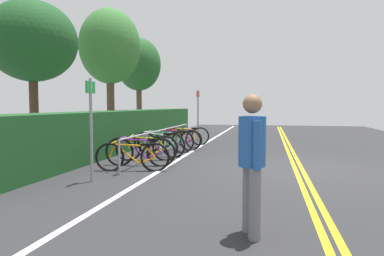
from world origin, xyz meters
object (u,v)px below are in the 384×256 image
at_px(bicycle_7, 187,136).
at_px(tree_extra, 139,65).
at_px(sign_post_far, 198,110).
at_px(sign_post_near, 91,119).
at_px(tree_mid, 32,42).
at_px(tree_far_right, 110,47).
at_px(bicycle_1, 140,152).
at_px(bicycle_3, 159,144).
at_px(bicycle_4, 166,142).
at_px(bicycle_6, 181,139).
at_px(bicycle_5, 175,140).
at_px(pedestrian, 252,155).
at_px(bike_rack, 162,135).
at_px(bicycle_2, 147,148).
at_px(bicycle_0, 133,157).

height_order(bicycle_7, tree_extra, tree_extra).
bearing_deg(sign_post_far, sign_post_near, 176.27).
bearing_deg(tree_mid, tree_far_right, -11.64).
height_order(bicycle_1, tree_far_right, tree_far_right).
bearing_deg(tree_far_right, sign_post_near, -157.91).
distance_m(bicycle_3, bicycle_4, 0.80).
relative_size(bicycle_6, tree_mid, 0.35).
xyz_separation_m(tree_mid, tree_extra, (7.80, -0.42, 0.16)).
height_order(bicycle_7, tree_far_right, tree_far_right).
xyz_separation_m(bicycle_5, tree_extra, (5.64, 3.43, 3.25)).
distance_m(bicycle_4, pedestrian, 7.47).
height_order(bike_rack, bicycle_7, bike_rack).
relative_size(bicycle_2, tree_extra, 0.35).
xyz_separation_m(bike_rack, bicycle_1, (-2.02, -0.03, -0.25)).
height_order(bicycle_5, tree_extra, tree_extra).
distance_m(bicycle_0, bicycle_7, 5.53).
height_order(pedestrian, sign_post_far, sign_post_far).
bearing_deg(bike_rack, bicycle_4, 2.14).
relative_size(bicycle_1, bicycle_3, 1.07).
bearing_deg(bicycle_6, sign_post_far, -4.47).
xyz_separation_m(bicycle_1, bicycle_5, (3.16, -0.08, -0.01)).
xyz_separation_m(bicycle_3, sign_post_near, (-3.67, 0.26, 0.89)).
height_order(bike_rack, pedestrian, pedestrian).
bearing_deg(bicycle_5, bicycle_6, 0.46).
height_order(tree_far_right, tree_extra, tree_far_right).
xyz_separation_m(tree_mid, tree_far_right, (3.71, -0.76, 0.41)).
bearing_deg(bicycle_7, tree_mid, 134.57).
distance_m(bicycle_4, bicycle_6, 1.56).
relative_size(bicycle_5, sign_post_far, 0.80).
bearing_deg(bicycle_4, bike_rack, -177.86).
height_order(bike_rack, bicycle_1, bike_rack).
bearing_deg(bicycle_5, bicycle_0, 179.86).
bearing_deg(pedestrian, bicycle_0, 39.11).
xyz_separation_m(bicycle_7, tree_extra, (3.99, 3.45, 3.25)).
relative_size(bicycle_0, bicycle_6, 1.06).
distance_m(bike_rack, bicycle_7, 2.82).
xyz_separation_m(bicycle_6, tree_mid, (-3.02, 3.85, 3.12)).
height_order(pedestrian, sign_post_near, sign_post_near).
distance_m(bicycle_3, sign_post_near, 3.79).
bearing_deg(tree_far_right, tree_mid, 168.36).
xyz_separation_m(bicycle_5, tree_far_right, (1.55, 3.09, 3.49)).
relative_size(bike_rack, bicycle_6, 3.99).
height_order(bicycle_2, bicycle_7, bicycle_2).
bearing_deg(pedestrian, bike_rack, 25.59).
height_order(bike_rack, tree_far_right, tree_far_right).
bearing_deg(bicycle_7, bicycle_5, 179.46).
xyz_separation_m(bicycle_0, sign_post_near, (-1.28, 0.36, 0.93)).
distance_m(bicycle_7, pedestrian, 9.61).
height_order(tree_mid, tree_far_right, tree_far_right).
height_order(bicycle_3, sign_post_far, sign_post_far).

